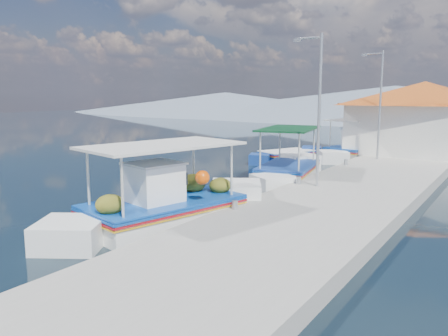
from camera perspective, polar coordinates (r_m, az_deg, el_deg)
The scene contains 10 objects.
ground at distance 19.58m, azimuth -3.48°, elevation -3.19°, with size 160.00×160.00×0.00m, color black.
quay at distance 22.38m, azimuth 18.33°, elevation -1.41°, with size 5.00×44.00×0.50m, color #9C9A92.
bollards at distance 22.23m, azimuth 12.65°, elevation -0.18°, with size 0.20×17.20×0.30m.
main_caique at distance 15.05m, azimuth -7.31°, elevation -4.90°, with size 3.96×8.65×2.93m.
caique_green_canopy at distance 22.46m, azimuth 8.09°, elevation -0.52°, with size 3.27×7.50×2.86m.
caique_blue_hull at distance 28.80m, azimuth 7.73°, elevation 1.37°, with size 3.24×5.33×1.04m.
caique_far at distance 31.14m, azimuth 16.25°, elevation 2.13°, with size 3.54×7.87×2.83m.
harbor_building at distance 30.80m, azimuth 23.50°, elevation 5.87°, with size 10.49×10.49×4.40m.
lamp_post_near at distance 18.65m, azimuth 11.49°, elevation 7.95°, with size 1.21×0.14×6.00m.
lamp_post_far at distance 27.21m, azimuth 18.64°, elevation 8.05°, with size 1.21×0.14×6.00m.
Camera 1 is at (11.44, -15.31, 4.27)m, focal length 36.87 mm.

